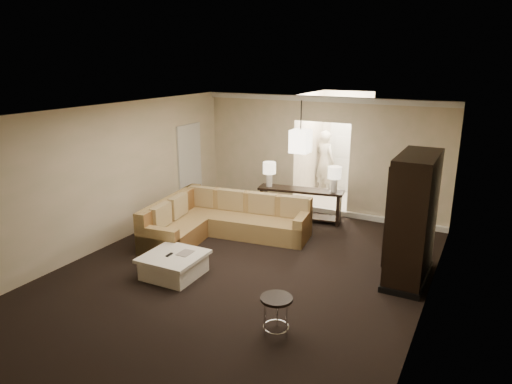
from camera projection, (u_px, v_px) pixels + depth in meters
The scene contains 19 objects.
ground at pixel (237, 277), 7.87m from camera, with size 8.00×8.00×0.00m, color black.
wall_back at pixel (321, 156), 10.87m from camera, with size 6.00×0.04×2.80m, color beige.
wall_front at pixel (10, 316), 4.09m from camera, with size 6.00×0.04×2.80m, color beige.
wall_left at pixel (102, 178), 8.83m from camera, with size 0.04×8.00×2.80m, color beige.
wall_right at pixel (428, 231), 6.13m from camera, with size 0.04×8.00×2.80m, color beige.
ceiling at pixel (235, 114), 7.08m from camera, with size 6.00×8.00×0.02m, color silver.
crown_molding at pixel (322, 99), 10.45m from camera, with size 6.00×0.10×0.12m, color white.
baseboard at pixel (318, 209), 11.20m from camera, with size 6.00×0.10×0.12m, color white.
side_door at pixel (190, 167), 11.29m from camera, with size 0.05×0.90×2.10m, color silver.
foyer at pixel (338, 150), 12.03m from camera, with size 1.44×2.02×2.80m.
sectional_sofa at pixel (220, 221), 9.56m from camera, with size 2.99×2.58×0.87m.
coffee_table at pixel (174, 265), 7.88m from camera, with size 0.99×0.99×0.41m.
console_table at pixel (300, 202), 10.53m from camera, with size 2.00×0.78×0.75m.
armoire at pixel (412, 221), 7.56m from camera, with size 0.64×1.50×2.16m.
drink_table at pixel (276, 308), 6.15m from camera, with size 0.44×0.44×0.55m.
table_lamp_left at pixel (269, 170), 10.56m from camera, with size 0.30×0.30×0.58m.
table_lamp_right at pixel (334, 175), 10.12m from camera, with size 0.30×0.30×0.58m.
pendant_light at pixel (300, 141), 9.61m from camera, with size 0.38×0.38×1.09m.
person at pixel (325, 159), 12.55m from camera, with size 0.70×0.47×1.95m, color beige.
Camera 1 is at (3.64, -6.15, 3.62)m, focal length 32.00 mm.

